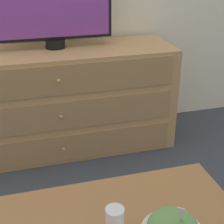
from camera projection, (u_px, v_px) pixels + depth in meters
ground_plane at (38, 131)px, 2.71m from camera, size 12.00×12.00×0.00m
dresser at (56, 101)px, 2.35m from camera, size 1.60×0.50×0.71m
tv at (52, 2)px, 2.12m from camera, size 0.75×0.13×0.55m
drink_cup at (115, 223)px, 1.16m from camera, size 0.07×0.07×0.10m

